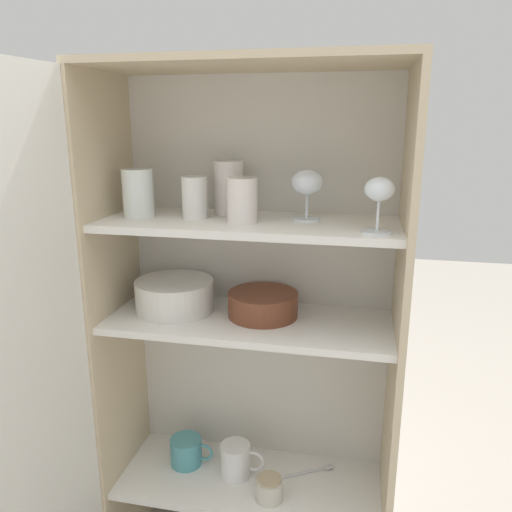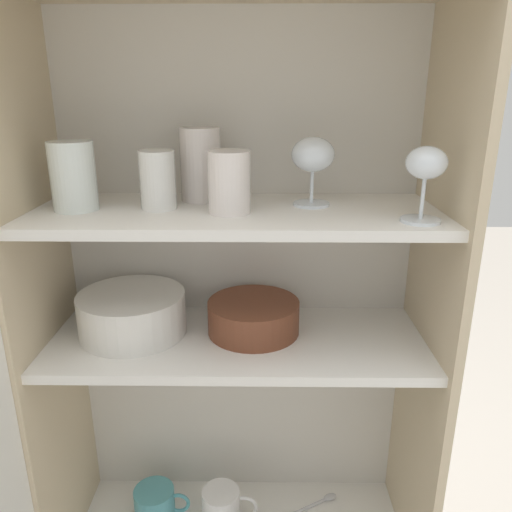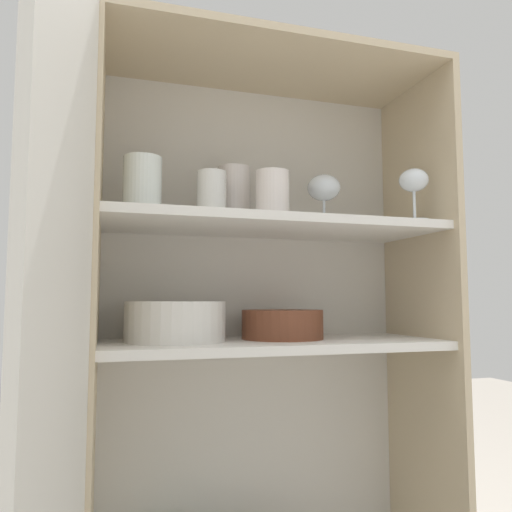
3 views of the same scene
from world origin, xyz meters
TOP-DOWN VIEW (x-y plane):
  - cupboard_back_panel at (0.00, 0.31)m, footprint 0.82×0.02m
  - cupboard_side_left at (-0.40, 0.15)m, footprint 0.02×0.34m
  - cupboard_side_right at (0.40, 0.15)m, footprint 0.02×0.34m
  - shelf_board_middle at (0.00, 0.15)m, footprint 0.78×0.30m
  - shelf_board_upper at (0.00, 0.15)m, footprint 0.78×0.30m
  - tumbler_glass_0 at (-0.01, 0.12)m, footprint 0.08×0.08m
  - tumbler_glass_1 at (-0.15, 0.15)m, footprint 0.07×0.07m
  - tumbler_glass_2 at (-0.07, 0.23)m, footprint 0.08×0.08m
  - tumbler_glass_3 at (-0.30, 0.14)m, footprint 0.08×0.08m
  - wine_glass_0 at (0.15, 0.18)m, footprint 0.08×0.08m
  - wine_glass_1 at (0.33, 0.06)m, footprint 0.07×0.07m
  - plate_stack_white at (-0.22, 0.17)m, footprint 0.22×0.22m
  - mixing_bowl_large at (0.03, 0.18)m, footprint 0.20×0.20m
  - coffee_mug_primary at (-0.04, 0.16)m, footprint 0.14×0.09m
  - coffee_mug_extra_1 at (-0.21, 0.18)m, footprint 0.14×0.10m
  - serving_spoon at (0.18, 0.22)m, footprint 0.16×0.10m

SIDE VIEW (x-z plane):
  - serving_spoon at x=0.18m, z-range 0.29..0.30m
  - coffee_mug_extra_1 at x=-0.21m, z-range 0.29..0.38m
  - coffee_mug_primary at x=-0.04m, z-range 0.29..0.40m
  - cupboard_back_panel at x=0.00m, z-range 0.00..1.47m
  - cupboard_side_left at x=-0.40m, z-range 0.00..1.47m
  - cupboard_side_right at x=0.40m, z-range 0.00..1.47m
  - shelf_board_middle at x=0.00m, z-range 0.79..0.81m
  - mixing_bowl_large at x=0.03m, z-range 0.82..0.89m
  - plate_stack_white at x=-0.22m, z-range 0.81..0.90m
  - shelf_board_upper at x=0.00m, z-range 1.07..1.09m
  - tumbler_glass_1 at x=-0.15m, z-range 1.09..1.20m
  - tumbler_glass_0 at x=-0.01m, z-range 1.09..1.21m
  - tumbler_glass_3 at x=-0.30m, z-range 1.09..1.22m
  - tumbler_glass_2 at x=-0.07m, z-range 1.09..1.24m
  - wine_glass_1 at x=0.33m, z-range 1.12..1.25m
  - wine_glass_0 at x=0.15m, z-range 1.12..1.25m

